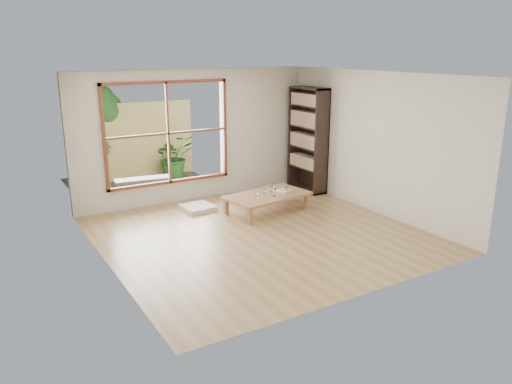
# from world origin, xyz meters

# --- Properties ---
(ground) EXTENTS (5.00, 5.00, 0.00)m
(ground) POSITION_xyz_m (0.00, 0.00, 0.00)
(ground) COLOR tan
(ground) RESTS_ON ground
(low_table) EXTENTS (1.67, 1.10, 0.34)m
(low_table) POSITION_xyz_m (0.75, 0.94, 0.30)
(low_table) COLOR #986D4A
(low_table) RESTS_ON ground
(floor_cushion) EXTENTS (0.61, 0.61, 0.08)m
(floor_cushion) POSITION_xyz_m (-0.34, 1.72, 0.04)
(floor_cushion) COLOR silver
(floor_cushion) RESTS_ON ground
(bookshelf) EXTENTS (0.35, 0.99, 2.21)m
(bookshelf) POSITION_xyz_m (2.30, 1.79, 1.10)
(bookshelf) COLOR black
(bookshelf) RESTS_ON ground
(glass_tall) EXTENTS (0.07, 0.07, 0.14)m
(glass_tall) POSITION_xyz_m (0.81, 0.77, 0.41)
(glass_tall) COLOR silver
(glass_tall) RESTS_ON low_table
(glass_mid) EXTENTS (0.08, 0.08, 0.11)m
(glass_mid) POSITION_xyz_m (0.91, 1.04, 0.40)
(glass_mid) COLOR silver
(glass_mid) RESTS_ON low_table
(glass_short) EXTENTS (0.07, 0.07, 0.08)m
(glass_short) POSITION_xyz_m (0.73, 1.01, 0.38)
(glass_short) COLOR silver
(glass_short) RESTS_ON low_table
(glass_small) EXTENTS (0.06, 0.06, 0.07)m
(glass_small) POSITION_xyz_m (0.53, 0.97, 0.37)
(glass_small) COLOR silver
(glass_small) RESTS_ON low_table
(food_tray) EXTENTS (0.34, 0.27, 0.10)m
(food_tray) POSITION_xyz_m (1.16, 0.97, 0.36)
(food_tray) COLOR white
(food_tray) RESTS_ON low_table
(deck) EXTENTS (2.80, 2.00, 0.05)m
(deck) POSITION_xyz_m (-0.60, 3.56, 0.00)
(deck) COLOR #3E342D
(deck) RESTS_ON ground
(garden_bench) EXTENTS (1.19, 0.49, 0.36)m
(garden_bench) POSITION_xyz_m (-0.93, 3.12, 0.33)
(garden_bench) COLOR black
(garden_bench) RESTS_ON deck
(bamboo_fence) EXTENTS (2.80, 0.06, 1.80)m
(bamboo_fence) POSITION_xyz_m (-0.60, 4.56, 0.90)
(bamboo_fence) COLOR tan
(bamboo_fence) RESTS_ON ground
(shrub_right) EXTENTS (0.97, 0.86, 1.01)m
(shrub_right) POSITION_xyz_m (0.21, 4.23, 0.53)
(shrub_right) COLOR #285720
(shrub_right) RESTS_ON deck
(shrub_left) EXTENTS (0.59, 0.48, 1.03)m
(shrub_left) POSITION_xyz_m (-1.54, 4.23, 0.54)
(shrub_left) COLOR #285720
(shrub_left) RESTS_ON deck
(garden_tree) EXTENTS (1.04, 0.85, 2.22)m
(garden_tree) POSITION_xyz_m (-1.28, 4.86, 1.63)
(garden_tree) COLOR #4C3D2D
(garden_tree) RESTS_ON ground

